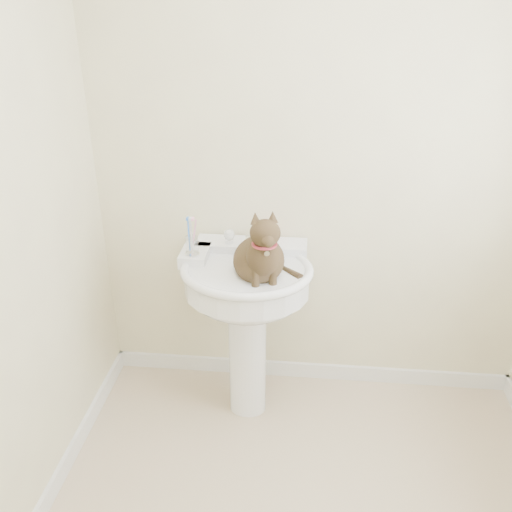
# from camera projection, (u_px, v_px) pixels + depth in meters

# --- Properties ---
(wall_back) EXTENTS (2.20, 0.00, 2.50)m
(wall_back) POSITION_uv_depth(u_px,v_px,m) (319.00, 164.00, 2.56)
(wall_back) COLOR beige
(wall_back) RESTS_ON ground
(baseboard_back) EXTENTS (2.20, 0.02, 0.09)m
(baseboard_back) POSITION_uv_depth(u_px,v_px,m) (308.00, 370.00, 3.08)
(baseboard_back) COLOR white
(baseboard_back) RESTS_ON floor
(pedestal_sink) EXTENTS (0.63, 0.62, 0.87)m
(pedestal_sink) POSITION_uv_depth(u_px,v_px,m) (247.00, 295.00, 2.57)
(pedestal_sink) COLOR white
(pedestal_sink) RESTS_ON floor
(faucet) EXTENTS (0.28, 0.12, 0.14)m
(faucet) POSITION_uv_depth(u_px,v_px,m) (250.00, 238.00, 2.61)
(faucet) COLOR silver
(faucet) RESTS_ON pedestal_sink
(soap_bar) EXTENTS (0.10, 0.08, 0.03)m
(soap_bar) POSITION_uv_depth(u_px,v_px,m) (267.00, 236.00, 2.70)
(soap_bar) COLOR red
(soap_bar) RESTS_ON pedestal_sink
(toothbrush_cup) EXTENTS (0.07, 0.07, 0.19)m
(toothbrush_cup) POSITION_uv_depth(u_px,v_px,m) (192.00, 245.00, 2.52)
(toothbrush_cup) COLOR silver
(toothbrush_cup) RESTS_ON pedestal_sink
(cat) EXTENTS (0.25, 0.32, 0.47)m
(cat) POSITION_uv_depth(u_px,v_px,m) (260.00, 257.00, 2.39)
(cat) COLOR #48371B
(cat) RESTS_ON pedestal_sink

